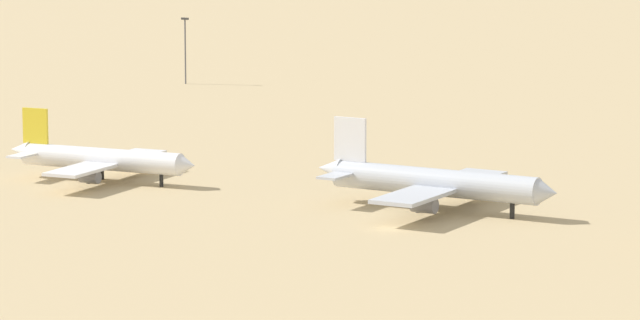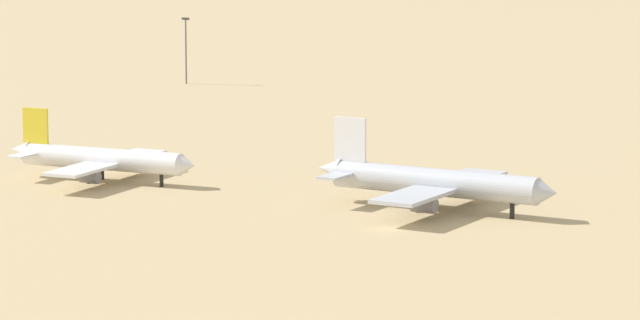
# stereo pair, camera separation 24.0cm
# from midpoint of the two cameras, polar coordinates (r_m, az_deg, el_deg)

# --- Properties ---
(ground) EXTENTS (4000.00, 4000.00, 0.00)m
(ground) POSITION_cam_midpoint_polar(r_m,az_deg,el_deg) (232.87, 2.30, -2.26)
(ground) COLOR tan
(parked_jet_yellow_2) EXTENTS (32.98, 27.71, 10.90)m
(parked_jet_yellow_2) POSITION_cam_midpoint_polar(r_m,az_deg,el_deg) (271.37, -7.16, 0.03)
(parked_jet_yellow_2) COLOR white
(parked_jet_yellow_2) RESTS_ON ground
(parked_jet_white_3) EXTENTS (37.39, 31.43, 12.36)m
(parked_jet_white_3) POSITION_cam_midpoint_polar(r_m,az_deg,el_deg) (245.69, 3.72, -0.73)
(parked_jet_white_3) COLOR silver
(parked_jet_white_3) RESTS_ON ground
(light_pole_west) EXTENTS (1.80, 0.50, 15.37)m
(light_pole_west) POSITION_cam_midpoint_polar(r_m,az_deg,el_deg) (405.96, -4.38, 3.74)
(light_pole_west) COLOR #59595E
(light_pole_west) RESTS_ON ground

